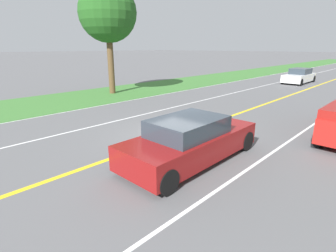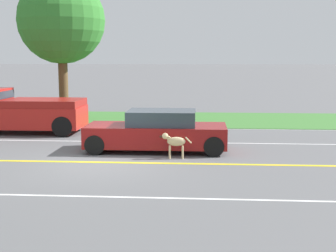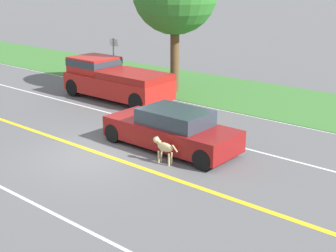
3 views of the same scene
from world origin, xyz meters
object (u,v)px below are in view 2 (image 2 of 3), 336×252
ego_car (157,132)px  dog (174,142)px  pickup_truck (13,110)px  roadside_tree_right_near (61,21)px

ego_car → dog: ego_car is taller
pickup_truck → roadside_tree_right_near: (2.93, -1.33, 3.92)m
ego_car → pickup_truck: pickup_truck is taller
ego_car → pickup_truck: (3.49, 6.46, 0.29)m
ego_car → pickup_truck: bearing=61.6°
roadside_tree_right_near → pickup_truck: bearing=155.6°
pickup_truck → dog: bearing=-123.3°
dog → roadside_tree_right_near: (7.59, 5.76, 4.34)m
dog → pickup_truck: 8.50m
dog → pickup_truck: bearing=55.1°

